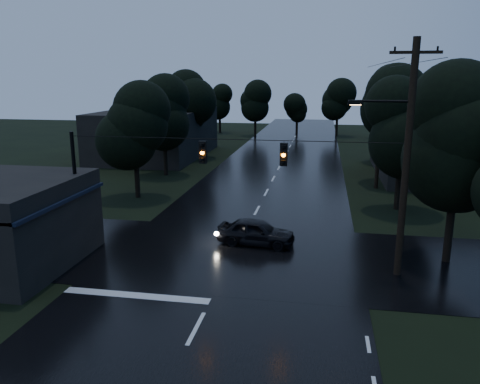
% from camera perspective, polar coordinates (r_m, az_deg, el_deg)
% --- Properties ---
extents(main_road, '(12.00, 120.00, 0.02)m').
position_cam_1_polar(main_road, '(40.15, 4.08, 1.60)').
color(main_road, black).
rests_on(main_road, ground).
extents(cross_street, '(60.00, 9.00, 0.02)m').
position_cam_1_polar(cross_street, '(23.02, -0.74, -7.71)').
color(cross_street, black).
rests_on(cross_street, ground).
extents(building_far_right, '(10.00, 14.00, 4.40)m').
position_cam_1_polar(building_far_right, '(44.62, 22.95, 4.64)').
color(building_far_right, black).
rests_on(building_far_right, ground).
extents(building_far_left, '(10.00, 16.00, 5.00)m').
position_cam_1_polar(building_far_left, '(52.59, -10.13, 7.06)').
color(building_far_left, black).
rests_on(building_far_left, ground).
extents(utility_pole_main, '(3.50, 0.30, 10.00)m').
position_cam_1_polar(utility_pole_main, '(20.57, 19.43, 4.11)').
color(utility_pole_main, black).
rests_on(utility_pole_main, ground).
extents(utility_pole_far, '(2.00, 0.30, 7.50)m').
position_cam_1_polar(utility_pole_far, '(37.57, 16.61, 6.23)').
color(utility_pole_far, black).
rests_on(utility_pole_far, ground).
extents(anchor_pole_left, '(0.18, 0.18, 6.00)m').
position_cam_1_polar(anchor_pole_left, '(23.76, -19.30, -0.24)').
color(anchor_pole_left, black).
rests_on(anchor_pole_left, ground).
extents(span_signals, '(15.00, 0.37, 1.12)m').
position_cam_1_polar(span_signals, '(20.58, 0.22, 4.86)').
color(span_signals, black).
rests_on(span_signals, ground).
extents(tree_corner_near, '(4.48, 4.48, 9.44)m').
position_cam_1_polar(tree_corner_near, '(22.97, 25.22, 6.37)').
color(tree_corner_near, black).
rests_on(tree_corner_near, ground).
extents(tree_left_a, '(3.92, 3.92, 8.26)m').
position_cam_1_polar(tree_left_a, '(33.82, -12.77, 8.01)').
color(tree_left_a, black).
rests_on(tree_left_a, ground).
extents(tree_left_b, '(4.20, 4.20, 8.85)m').
position_cam_1_polar(tree_left_b, '(41.45, -9.29, 9.69)').
color(tree_left_b, black).
rests_on(tree_left_b, ground).
extents(tree_left_c, '(4.48, 4.48, 9.44)m').
position_cam_1_polar(tree_left_c, '(51.13, -6.22, 10.94)').
color(tree_left_c, black).
rests_on(tree_left_c, ground).
extents(tree_right_a, '(4.20, 4.20, 8.85)m').
position_cam_1_polar(tree_right_a, '(31.56, 19.27, 7.89)').
color(tree_right_a, black).
rests_on(tree_right_a, ground).
extents(tree_right_b, '(4.48, 4.48, 9.44)m').
position_cam_1_polar(tree_right_b, '(39.51, 18.41, 9.53)').
color(tree_right_b, black).
rests_on(tree_right_b, ground).
extents(tree_right_c, '(4.76, 4.76, 10.03)m').
position_cam_1_polar(tree_right_c, '(49.47, 17.54, 10.74)').
color(tree_right_c, black).
rests_on(tree_right_c, ground).
extents(car, '(4.13, 2.00, 1.36)m').
position_cam_1_polar(car, '(24.25, 1.98, -4.88)').
color(car, black).
rests_on(car, ground).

